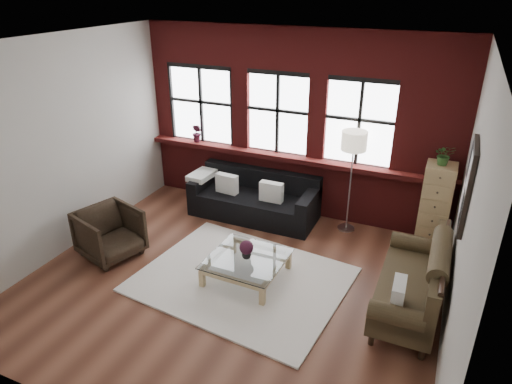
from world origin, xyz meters
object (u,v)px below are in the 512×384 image
at_px(drawer_chest, 435,208).
at_px(floor_lamp, 351,178).
at_px(coffee_table, 247,268).
at_px(dark_sofa, 254,196).
at_px(vintage_settee, 410,277).
at_px(vase, 246,254).
at_px(armchair, 110,233).

xyz_separation_m(drawer_chest, floor_lamp, (-1.32, 0.05, 0.24)).
height_order(coffee_table, drawer_chest, drawer_chest).
xyz_separation_m(dark_sofa, drawer_chest, (2.94, 0.16, 0.30)).
relative_size(vintage_settee, vase, 13.60).
bearing_deg(vintage_settee, armchair, -173.44).
height_order(vintage_settee, floor_lamp, floor_lamp).
bearing_deg(vintage_settee, coffee_table, -174.27).
bearing_deg(vase, vintage_settee, 5.73).
distance_m(vase, drawer_chest, 2.99).
bearing_deg(floor_lamp, coffee_table, -115.98).
bearing_deg(dark_sofa, coffee_table, -69.15).
bearing_deg(drawer_chest, floor_lamp, 177.83).
bearing_deg(floor_lamp, armchair, -144.16).
bearing_deg(vintage_settee, vase, -174.27).
distance_m(armchair, floor_lamp, 3.86).
relative_size(coffee_table, floor_lamp, 0.55).
distance_m(vintage_settee, armchair, 4.32).
relative_size(armchair, coffee_table, 0.81).
height_order(dark_sofa, armchair, dark_sofa).
relative_size(dark_sofa, vase, 16.24).
distance_m(vintage_settee, coffee_table, 2.18).
bearing_deg(dark_sofa, vase, -69.15).
relative_size(coffee_table, drawer_chest, 0.73).
height_order(vase, floor_lamp, floor_lamp).
xyz_separation_m(armchair, floor_lamp, (3.10, 2.24, 0.56)).
bearing_deg(coffee_table, vintage_settee, 5.73).
bearing_deg(armchair, floor_lamp, -36.76).
bearing_deg(coffee_table, drawer_chest, 39.98).
height_order(dark_sofa, vase, dark_sofa).
bearing_deg(vase, floor_lamp, 64.02).
bearing_deg(armchair, vase, -65.22).
bearing_deg(coffee_table, floor_lamp, 64.02).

